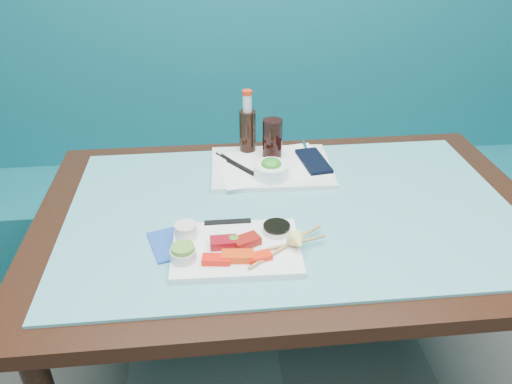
{
  "coord_description": "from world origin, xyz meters",
  "views": [
    {
      "loc": [
        -0.22,
        0.31,
        1.5
      ],
      "look_at": [
        -0.1,
        1.47,
        0.8
      ],
      "focal_mm": 35.0,
      "sensor_mm": 36.0,
      "label": 1
    }
  ],
  "objects": [
    {
      "name": "wooden_chopstick_b",
      "position": [
        -0.05,
        1.25,
        0.78
      ],
      "size": [
        0.2,
        0.16,
        0.01
      ],
      "primitive_type": "cylinder",
      "rotation": [
        1.57,
        0.0,
        -0.91
      ],
      "color": "#AB8950",
      "rests_on": "sashimi_plate"
    },
    {
      "name": "paper_placemat",
      "position": [
        -0.03,
        1.68,
        0.77
      ],
      "size": [
        0.37,
        0.29,
        0.0
      ],
      "primitive_type": "cube",
      "rotation": [
        0.0,
        0.0,
        0.17
      ],
      "color": "white",
      "rests_on": "serving_tray"
    },
    {
      "name": "soy_fill",
      "position": [
        -0.06,
        1.32,
        0.79
      ],
      "size": [
        0.09,
        0.09,
        0.01
      ],
      "primitive_type": "cylinder",
      "rotation": [
        0.0,
        0.0,
        -0.31
      ],
      "color": "black",
      "rests_on": "soy_dish"
    },
    {
      "name": "cola_bottle_body",
      "position": [
        -0.09,
        1.79,
        0.83
      ],
      "size": [
        0.07,
        0.07,
        0.15
      ],
      "primitive_type": "cylinder",
      "rotation": [
        0.0,
        0.0,
        0.4
      ],
      "color": "black",
      "rests_on": "glass_top"
    },
    {
      "name": "booth_bench",
      "position": [
        0.0,
        2.29,
        0.37
      ],
      "size": [
        3.0,
        0.56,
        1.17
      ],
      "color": "#105F6A",
      "rests_on": "ground"
    },
    {
      "name": "black_chopstick_b",
      "position": [
        -0.12,
        1.67,
        0.77
      ],
      "size": [
        0.13,
        0.2,
        0.01
      ],
      "primitive_type": "cylinder",
      "rotation": [
        1.57,
        0.0,
        0.56
      ],
      "color": "black",
      "rests_on": "serving_tray"
    },
    {
      "name": "serving_tray",
      "position": [
        -0.03,
        1.68,
        0.76
      ],
      "size": [
        0.38,
        0.29,
        0.01
      ],
      "primitive_type": "cube",
      "rotation": [
        0.0,
        0.0,
        -0.04
      ],
      "color": "white",
      "rests_on": "glass_top"
    },
    {
      "name": "tray_sleeve",
      "position": [
        -0.12,
        1.67,
        0.77
      ],
      "size": [
        0.09,
        0.12,
        0.0
      ],
      "primitive_type": "cube",
      "rotation": [
        0.0,
        0.0,
        0.63
      ],
      "color": "black",
      "rests_on": "serving_tray"
    },
    {
      "name": "tuna_right",
      "position": [
        -0.14,
        1.27,
        0.78
      ],
      "size": [
        0.07,
        0.06,
        0.02
      ],
      "primitive_type": "cube",
      "rotation": [
        0.0,
        0.0,
        0.42
      ],
      "color": "maroon",
      "rests_on": "sashimi_plate"
    },
    {
      "name": "cola_bottle_neck",
      "position": [
        -0.09,
        1.79,
        0.94
      ],
      "size": [
        0.03,
        0.03,
        0.06
      ],
      "primitive_type": "cylinder",
      "rotation": [
        0.0,
        0.0,
        -0.09
      ],
      "color": "silver",
      "rests_on": "cola_bottle_body"
    },
    {
      "name": "ramekin_ginger",
      "position": [
        -0.29,
        1.32,
        0.79
      ],
      "size": [
        0.07,
        0.07,
        0.02
      ],
      "primitive_type": "cylinder",
      "rotation": [
        0.0,
        0.0,
        0.38
      ],
      "color": "white",
      "rests_on": "sashimi_plate"
    },
    {
      "name": "salmon_mid",
      "position": [
        -0.17,
        1.22,
        0.78
      ],
      "size": [
        0.08,
        0.04,
        0.02
      ],
      "primitive_type": "cube",
      "rotation": [
        0.0,
        0.0,
        -0.09
      ],
      "color": "#EA3B09",
      "rests_on": "sashimi_plate"
    },
    {
      "name": "cola_glass",
      "position": [
        -0.02,
        1.74,
        0.84
      ],
      "size": [
        0.07,
        0.07,
        0.13
      ],
      "primitive_type": "cylinder",
      "rotation": [
        0.0,
        0.0,
        0.23
      ],
      "color": "black",
      "rests_on": "serving_tray"
    },
    {
      "name": "sashimi_plate",
      "position": [
        -0.17,
        1.27,
        0.77
      ],
      "size": [
        0.32,
        0.23,
        0.02
      ],
      "primitive_type": "cube",
      "rotation": [
        0.0,
        0.0,
        -0.03
      ],
      "color": "white",
      "rests_on": "glass_top"
    },
    {
      "name": "wasabi_fill",
      "position": [
        -0.29,
        1.23,
        0.81
      ],
      "size": [
        0.06,
        0.06,
        0.01
      ],
      "primitive_type": "cylinder",
      "rotation": [
        0.0,
        0.0,
        0.17
      ],
      "color": "#5E9B32",
      "rests_on": "ramekin_wasabi"
    },
    {
      "name": "fork",
      "position": [
        0.1,
        1.79,
        0.78
      ],
      "size": [
        0.02,
        0.08,
        0.01
      ],
      "primitive_type": "cylinder",
      "rotation": [
        1.57,
        0.0,
        -0.06
      ],
      "color": "white",
      "rests_on": "serving_tray"
    },
    {
      "name": "ramekin_wasabi",
      "position": [
        -0.29,
        1.23,
        0.79
      ],
      "size": [
        0.06,
        0.06,
        0.03
      ],
      "primitive_type": "cylinder",
      "rotation": [
        0.0,
        0.0,
        0.06
      ],
      "color": "silver",
      "rests_on": "sashimi_plate"
    },
    {
      "name": "black_chopstick_a",
      "position": [
        -0.13,
        1.67,
        0.78
      ],
      "size": [
        0.14,
        0.21,
        0.01
      ],
      "primitive_type": "cylinder",
      "rotation": [
        1.57,
        0.0,
        0.59
      ],
      "color": "black",
      "rests_on": "serving_tray"
    },
    {
      "name": "soy_dish",
      "position": [
        -0.06,
        1.32,
        0.78
      ],
      "size": [
        0.07,
        0.07,
        0.01
      ],
      "primitive_type": "cylinder",
      "rotation": [
        0.0,
        0.0,
        -0.05
      ],
      "color": "white",
      "rests_on": "sashimi_plate"
    },
    {
      "name": "seaweed_salad",
      "position": [
        -0.04,
        1.61,
        0.82
      ],
      "size": [
        0.06,
        0.06,
        0.03
      ],
      "primitive_type": "ellipsoid",
      "rotation": [
        0.0,
        0.0,
        0.01
      ],
      "color": "#2E9121",
      "rests_on": "seaweed_bowl"
    },
    {
      "name": "cola_bottle_cap",
      "position": [
        -0.09,
        1.79,
        0.97
      ],
      "size": [
        0.04,
        0.04,
        0.01
      ],
      "primitive_type": "cylinder",
      "rotation": [
        0.0,
        0.0,
        0.32
      ],
      "color": "red",
      "rests_on": "cola_bottle_neck"
    },
    {
      "name": "salmon_right",
      "position": [
        -0.12,
        1.21,
        0.78
      ],
      "size": [
        0.06,
        0.04,
        0.01
      ],
      "primitive_type": "cube",
      "rotation": [
        0.0,
        0.0,
        0.28
      ],
      "color": "#FF260A",
      "rests_on": "sashimi_plate"
    },
    {
      "name": "lemon_wedge",
      "position": [
        -0.02,
        1.24,
        0.8
      ],
      "size": [
        0.05,
        0.05,
        0.05
      ],
      "primitive_type": "cone",
      "rotation": [
        1.57,
        0.0,
        0.21
      ],
      "color": "#FFDE78",
      "rests_on": "sashimi_plate"
    },
    {
      "name": "tuna_left",
      "position": [
        -0.2,
        1.27,
        0.78
      ],
      "size": [
        0.06,
        0.04,
        0.02
      ],
      "primitive_type": "cube",
      "rotation": [
        0.0,
        0.0,
        0.02
      ],
      "color": "maroon",
      "rests_on": "sashimi_plate"
    },
    {
      "name": "dining_table",
      "position": [
        0.0,
        1.45,
        0.67
      ],
      "size": [
        1.4,
        0.9,
        0.75
      ],
      "color": "black",
      "rests_on": "ground"
    },
    {
      "name": "navy_pouch",
      "position": [
        0.11,
        1.68,
        0.78
      ],
      "size": [
        0.09,
        0.17,
        0.01
      ],
      "primitive_type": "cube",
      "rotation": [
        0.0,
        0.0,
        0.13
      ],
      "color": "black",
      "rests_on": "serving_tray"
    },
    {
      "name": "ginger_fill",
      "position": [
        -0.29,
        1.32,
        0.8
      ],
      "size": [
        0.07,
        0.07,
        0.01
      ],
      "primitive_type": "cylinder",
      "rotation": [
        0.0,
        0.0,
        -0.3
      ],
      "color": "beige",
      "rests_on": "ramekin_ginger"
    },
    {
      "name": "salmon_left",
      "position": [
        -0.22,
        1.21,
        0.78
      ],
      "size": [
        0.07,
        0.04,
        0.02
      ],
      "primitive_type": "cube",
      "rotation": [
        0.0,
        0.0,
        -0.12
      ],
      "color": "#FF160A",
      "rests_on": "sashimi_plate"
    },
    {
      "name": "seaweed_garnish",
      "position": [
        -0.17,
        1.28,
        0.79
      ],
      "size": [
        0.04,
        0.04,
        0.02
      ],
      "primitive_type": "ellipsoid",
      "rotation": [
        0.0,
        0.0,
        0.0
      ],
      "color": "#3D8C20",
      "rests_on": "sashimi_plate"
    },
    {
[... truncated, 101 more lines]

